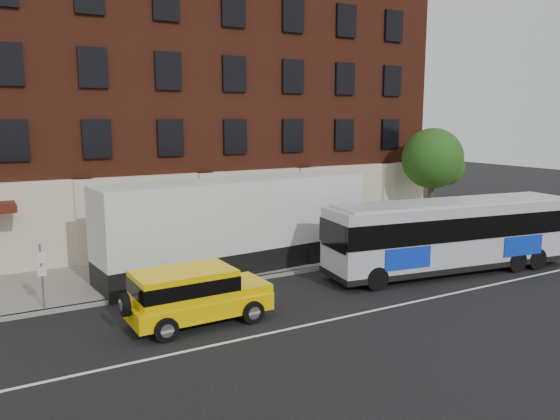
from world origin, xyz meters
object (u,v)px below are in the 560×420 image
city_bus (452,233)px  yellow_suv (193,293)px  sign_pole (42,273)px  street_tree (433,161)px  shipping_container (239,226)px

city_bus → yellow_suv: 12.45m
yellow_suv → sign_pole: bearing=139.4°
street_tree → yellow_suv: size_ratio=1.23×
shipping_container → sign_pole: bearing=-170.2°
sign_pole → city_bus: size_ratio=0.21×
sign_pole → city_bus: bearing=-11.3°
sign_pole → yellow_suv: bearing=-40.6°
street_tree → city_bus: street_tree is taller
street_tree → city_bus: bearing=-128.7°
sign_pole → city_bus: city_bus is taller
sign_pole → shipping_container: size_ratio=0.19×
street_tree → shipping_container: 13.98m
yellow_suv → shipping_container: (4.12, 5.10, 0.99)m
sign_pole → shipping_container: bearing=9.8°
yellow_suv → city_bus: bearing=1.5°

